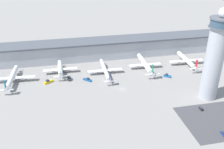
{
  "coord_description": "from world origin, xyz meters",
  "views": [
    {
      "loc": [
        -44.46,
        -172.42,
        104.47
      ],
      "look_at": [
        -6.12,
        10.94,
        8.64
      ],
      "focal_mm": 40.0,
      "sensor_mm": 36.0,
      "label": 1
    }
  ],
  "objects": [
    {
      "name": "terminal_building",
      "position": [
        0.0,
        70.0,
        9.65
      ],
      "size": [
        249.22,
        25.0,
        19.11
      ],
      "color": "#A3A8B2",
      "rests_on": "ground"
    },
    {
      "name": "ground_plane",
      "position": [
        0.0,
        0.0,
        0.0
      ],
      "size": [
        1000.0,
        1000.0,
        0.0
      ],
      "primitive_type": "plane",
      "color": "gray"
    },
    {
      "name": "airplane_gate_bravo",
      "position": [
        -48.93,
        39.3,
        4.44
      ],
      "size": [
        31.09,
        32.22,
        13.22
      ],
      "color": "white",
      "rests_on": "ground"
    },
    {
      "name": "service_truck_baggage",
      "position": [
        -26.24,
        20.19,
        1.0
      ],
      "size": [
        7.39,
        7.01,
        2.87
      ],
      "color": "black",
      "rests_on": "ground"
    },
    {
      "name": "airplane_gate_echo",
      "position": [
        74.26,
        33.29,
        4.61
      ],
      "size": [
        34.79,
        40.4,
        13.52
      ],
      "color": "white",
      "rests_on": "ground"
    },
    {
      "name": "airplane_gate_charlie",
      "position": [
        -8.6,
        29.44,
        4.04
      ],
      "size": [
        31.95,
        45.42,
        11.48
      ],
      "color": "silver",
      "rests_on": "ground"
    },
    {
      "name": "airplane_gate_alpha",
      "position": [
        -90.05,
        30.17,
        4.57
      ],
      "size": [
        38.96,
        44.06,
        13.11
      ],
      "color": "silver",
      "rests_on": "ground"
    },
    {
      "name": "control_tower",
      "position": [
        62.29,
        -24.96,
        33.25
      ],
      "size": [
        16.58,
        16.58,
        69.07
      ],
      "color": "#ADB2BC",
      "rests_on": "ground"
    },
    {
      "name": "service_truck_fuel",
      "position": [
        -41.71,
        25.63,
        1.09
      ],
      "size": [
        3.38,
        8.11,
        3.13
      ],
      "color": "black",
      "rests_on": "ground"
    },
    {
      "name": "car_maroon_suv",
      "position": [
        49.04,
        -40.02,
        0.6
      ],
      "size": [
        1.92,
        4.51,
        1.54
      ],
      "color": "black",
      "rests_on": "ground"
    },
    {
      "name": "airplane_gate_delta",
      "position": [
        31.12,
        33.07,
        4.46
      ],
      "size": [
        31.26,
        45.46,
        14.22
      ],
      "color": "silver",
      "rests_on": "ground"
    },
    {
      "name": "car_green_van",
      "position": [
        48.43,
        -67.41,
        0.61
      ],
      "size": [
        1.91,
        4.33,
        1.56
      ],
      "color": "black",
      "rests_on": "ground"
    },
    {
      "name": "service_truck_catering",
      "position": [
        45.09,
        12.7,
        1.05
      ],
      "size": [
        6.51,
        5.94,
        3.01
      ],
      "color": "black",
      "rests_on": "ground"
    },
    {
      "name": "service_truck_water",
      "position": [
        -59.69,
        23.13,
        1.11
      ],
      "size": [
        8.26,
        6.53,
        3.2
      ],
      "color": "black",
      "rests_on": "ground"
    }
  ]
}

